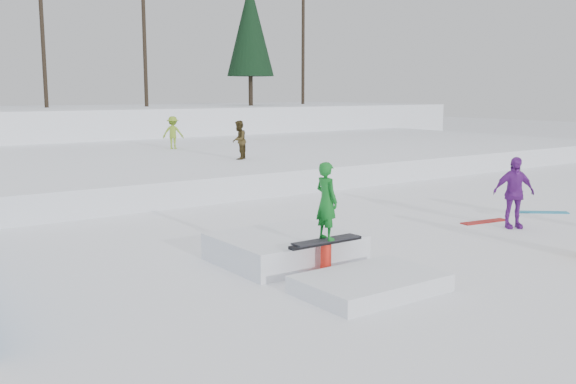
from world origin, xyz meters
TOP-DOWN VIEW (x-y plane):
  - ground at (0.00, 0.00)m, footprint 120.00×120.00m
  - snow_midrise at (0.00, 16.00)m, footprint 50.00×18.00m
  - treeline at (6.18, 28.28)m, footprint 40.24×4.22m
  - walker_olive at (4.78, 11.17)m, footprint 0.91×0.90m
  - walker_ygreen at (4.71, 16.73)m, footprint 1.08×1.00m
  - spectator_purple at (5.77, -0.24)m, footprint 1.12×0.90m
  - loose_board_red at (5.78, 0.59)m, footprint 1.43×0.48m
  - loose_board_teal at (8.19, 0.48)m, footprint 1.25×1.11m
  - jib_rail_feature at (-0.66, -0.24)m, footprint 2.60×4.40m

SIDE VIEW (x-z plane):
  - ground at x=0.00m, z-range 0.00..0.00m
  - loose_board_red at x=5.78m, z-range 0.00..0.03m
  - loose_board_teal at x=8.19m, z-range 0.00..0.03m
  - jib_rail_feature at x=-0.66m, z-range -0.75..1.36m
  - snow_midrise at x=0.00m, z-range 0.00..0.80m
  - spectator_purple at x=5.77m, z-range 0.00..1.78m
  - walker_ygreen at x=4.71m, z-range 0.80..2.26m
  - walker_olive at x=4.78m, z-range 0.80..2.28m
  - treeline at x=6.18m, z-range 2.20..12.70m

